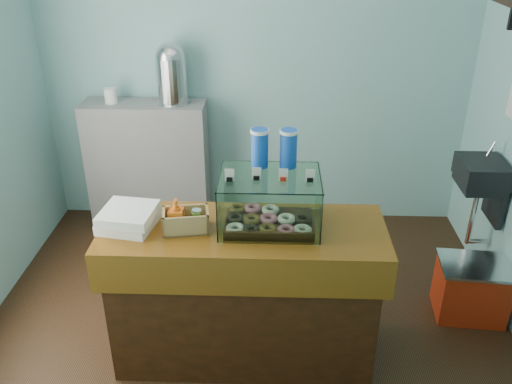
{
  "coord_description": "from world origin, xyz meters",
  "views": [
    {
      "loc": [
        0.16,
        -2.83,
        2.47
      ],
      "look_at": [
        0.07,
        -0.15,
        1.08
      ],
      "focal_mm": 38.0,
      "sensor_mm": 36.0,
      "label": 1
    }
  ],
  "objects_px": {
    "coffee_urn": "(172,72)",
    "red_cooler": "(471,289)",
    "counter": "(244,292)",
    "display_case": "(269,196)"
  },
  "relations": [
    {
      "from": "coffee_urn",
      "to": "red_cooler",
      "type": "bearing_deg",
      "value": -28.38
    },
    {
      "from": "display_case",
      "to": "coffee_urn",
      "type": "xyz_separation_m",
      "value": [
        -0.79,
        1.51,
        0.28
      ]
    },
    {
      "from": "counter",
      "to": "display_case",
      "type": "relative_size",
      "value": 2.88
    },
    {
      "from": "display_case",
      "to": "red_cooler",
      "type": "relative_size",
      "value": 1.14
    },
    {
      "from": "coffee_urn",
      "to": "red_cooler",
      "type": "xyz_separation_m",
      "value": [
        2.16,
        -1.17,
        -1.15
      ]
    },
    {
      "from": "display_case",
      "to": "coffee_urn",
      "type": "distance_m",
      "value": 1.73
    },
    {
      "from": "red_cooler",
      "to": "counter",
      "type": "bearing_deg",
      "value": -159.97
    },
    {
      "from": "counter",
      "to": "display_case",
      "type": "distance_m",
      "value": 0.63
    },
    {
      "from": "display_case",
      "to": "red_cooler",
      "type": "xyz_separation_m",
      "value": [
        1.37,
        0.34,
        -0.87
      ]
    },
    {
      "from": "coffee_urn",
      "to": "red_cooler",
      "type": "relative_size",
      "value": 1.0
    }
  ]
}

